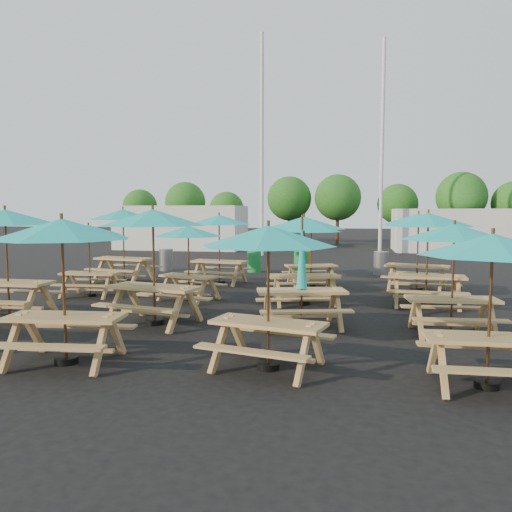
% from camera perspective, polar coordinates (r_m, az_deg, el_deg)
% --- Properties ---
extents(ground, '(120.00, 120.00, 0.00)m').
position_cam_1_polar(ground, '(13.70, -1.15, -5.14)').
color(ground, black).
rests_on(ground, ground).
extents(picnic_unit_1, '(2.35, 2.35, 2.51)m').
position_cam_1_polar(picnic_unit_1, '(12.69, -26.73, 3.39)').
color(picnic_unit_1, tan).
rests_on(picnic_unit_1, ground).
extents(picnic_unit_2, '(2.00, 2.00, 2.08)m').
position_cam_1_polar(picnic_unit_2, '(14.98, -18.58, 2.41)').
color(picnic_unit_2, tan).
rests_on(picnic_unit_2, ground).
extents(picnic_unit_3, '(2.77, 2.77, 2.54)m').
position_cam_1_polar(picnic_unit_3, '(17.69, -14.96, 4.18)').
color(picnic_unit_3, tan).
rests_on(picnic_unit_3, ground).
extents(picnic_unit_4, '(2.36, 2.36, 2.35)m').
position_cam_1_polar(picnic_unit_4, '(8.43, -21.29, 2.05)').
color(picnic_unit_4, tan).
rests_on(picnic_unit_4, ground).
extents(picnic_unit_5, '(2.76, 2.76, 2.51)m').
position_cam_1_polar(picnic_unit_5, '(10.88, -11.69, 3.64)').
color(picnic_unit_5, tan).
rests_on(picnic_unit_5, ground).
extents(picnic_unit_6, '(2.43, 2.43, 2.07)m').
position_cam_1_polar(picnic_unit_6, '(13.70, -7.74, 2.38)').
color(picnic_unit_6, tan).
rests_on(picnic_unit_6, ground).
extents(picnic_unit_7, '(2.47, 2.47, 2.35)m').
position_cam_1_polar(picnic_unit_7, '(16.79, -4.24, 3.73)').
color(picnic_unit_7, tan).
rests_on(picnic_unit_7, ground).
extents(picnic_unit_8, '(2.53, 2.53, 2.25)m').
position_cam_1_polar(picnic_unit_8, '(7.57, 1.42, 1.42)').
color(picnic_unit_8, tan).
rests_on(picnic_unit_8, ground).
extents(picnic_unit_9, '(2.19, 2.02, 2.37)m').
position_cam_1_polar(picnic_unit_9, '(10.55, 5.25, -2.89)').
color(picnic_unit_9, tan).
rests_on(picnic_unit_9, ground).
extents(picnic_unit_10, '(2.63, 2.63, 2.33)m').
position_cam_1_polar(picnic_unit_10, '(13.06, 5.51, 3.25)').
color(picnic_unit_10, tan).
rests_on(picnic_unit_10, ground).
extents(picnic_unit_11, '(2.49, 2.49, 2.10)m').
position_cam_1_polar(picnic_unit_11, '(16.27, 6.35, 2.90)').
color(picnic_unit_11, tan).
rests_on(picnic_unit_11, ground).
extents(picnic_unit_12, '(2.06, 2.06, 2.16)m').
position_cam_1_polar(picnic_unit_12, '(7.48, 25.39, 0.31)').
color(picnic_unit_12, tan).
rests_on(picnic_unit_12, ground).
extents(picnic_unit_13, '(2.20, 2.20, 2.22)m').
position_cam_1_polar(picnic_unit_13, '(10.46, 21.71, 1.93)').
color(picnic_unit_13, tan).
rests_on(picnic_unit_13, ground).
extents(picnic_unit_14, '(2.41, 2.41, 2.42)m').
position_cam_1_polar(picnic_unit_14, '(13.41, 19.07, 3.40)').
color(picnic_unit_14, tan).
rests_on(picnic_unit_14, ground).
extents(picnic_unit_15, '(2.74, 2.74, 2.39)m').
position_cam_1_polar(picnic_unit_15, '(16.00, 18.07, 3.57)').
color(picnic_unit_15, tan).
rests_on(picnic_unit_15, ground).
extents(waste_bin_0, '(0.56, 0.56, 0.90)m').
position_cam_1_polar(waste_bin_0, '(20.92, -10.22, -0.42)').
color(waste_bin_0, gray).
rests_on(waste_bin_0, ground).
extents(waste_bin_1, '(0.56, 0.56, 0.90)m').
position_cam_1_polar(waste_bin_1, '(20.08, -0.21, -0.57)').
color(waste_bin_1, '#188838').
rests_on(waste_bin_1, ground).
extents(waste_bin_2, '(0.56, 0.56, 0.90)m').
position_cam_1_polar(waste_bin_2, '(19.42, 5.18, -0.78)').
color(waste_bin_2, '#188838').
rests_on(waste_bin_2, ground).
extents(waste_bin_3, '(0.56, 0.56, 0.90)m').
position_cam_1_polar(waste_bin_3, '(19.70, 5.42, -0.70)').
color(waste_bin_3, '#CC5F0C').
rests_on(waste_bin_3, ground).
extents(waste_bin_4, '(0.56, 0.56, 0.90)m').
position_cam_1_polar(waste_bin_4, '(19.76, 14.09, -0.82)').
color(waste_bin_4, gray).
rests_on(waste_bin_4, ground).
extents(mast_0, '(0.20, 0.20, 12.00)m').
position_cam_1_polar(mast_0, '(27.84, 0.68, 12.47)').
color(mast_0, silver).
rests_on(mast_0, ground).
extents(mast_1, '(0.20, 0.20, 12.00)m').
position_cam_1_polar(mast_1, '(29.47, 14.21, 11.90)').
color(mast_1, silver).
rests_on(mast_1, ground).
extents(event_tent_0, '(8.00, 4.00, 2.80)m').
position_cam_1_polar(event_tent_0, '(33.02, -8.45, 3.26)').
color(event_tent_0, silver).
rests_on(event_tent_0, ground).
extents(event_tent_1, '(7.00, 4.00, 2.60)m').
position_cam_1_polar(event_tent_1, '(32.83, 21.57, 2.77)').
color(event_tent_1, silver).
rests_on(event_tent_1, ground).
extents(tree_0, '(2.80, 2.80, 4.24)m').
position_cam_1_polar(tree_0, '(41.97, -13.12, 5.52)').
color(tree_0, '#382314').
rests_on(tree_0, ground).
extents(tree_1, '(3.11, 3.11, 4.72)m').
position_cam_1_polar(tree_1, '(39.16, -8.09, 6.11)').
color(tree_1, '#382314').
rests_on(tree_1, ground).
extents(tree_2, '(2.59, 2.59, 3.93)m').
position_cam_1_polar(tree_2, '(37.97, -3.37, 5.39)').
color(tree_2, '#382314').
rests_on(tree_2, ground).
extents(tree_3, '(3.36, 3.36, 5.09)m').
position_cam_1_polar(tree_3, '(38.20, 3.82, 6.56)').
color(tree_3, '#382314').
rests_on(tree_3, ground).
extents(tree_4, '(3.41, 3.41, 5.17)m').
position_cam_1_polar(tree_4, '(37.48, 9.33, 6.61)').
color(tree_4, '#382314').
rests_on(tree_4, ground).
extents(tree_5, '(2.94, 2.94, 4.45)m').
position_cam_1_polar(tree_5, '(38.04, 15.89, 5.73)').
color(tree_5, '#382314').
rests_on(tree_5, ground).
extents(tree_6, '(3.38, 3.38, 5.13)m').
position_cam_1_polar(tree_6, '(36.88, 22.42, 6.27)').
color(tree_6, '#382314').
rests_on(tree_6, ground).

